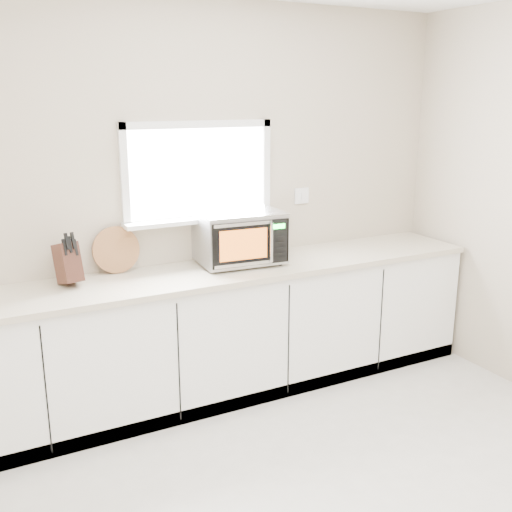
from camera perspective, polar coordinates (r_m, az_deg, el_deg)
back_wall at (r=4.25m, az=-5.51°, el=5.48°), size 4.00×0.17×2.70m
cabinets at (r=4.24m, az=-3.68°, el=-7.52°), size 3.92×0.60×0.88m
countertop at (r=4.07m, az=-3.73°, el=-1.58°), size 3.92×0.64×0.04m
microwave at (r=4.18m, az=-1.59°, el=1.90°), size 0.60×0.51×0.37m
knife_block at (r=3.87m, az=-17.49°, el=-0.57°), size 0.16×0.26×0.35m
cutting_board at (r=4.07m, az=-13.18°, el=0.58°), size 0.31×0.07×0.31m
coffee_grinder at (r=4.26m, az=-1.08°, el=0.98°), size 0.13×0.13×0.22m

